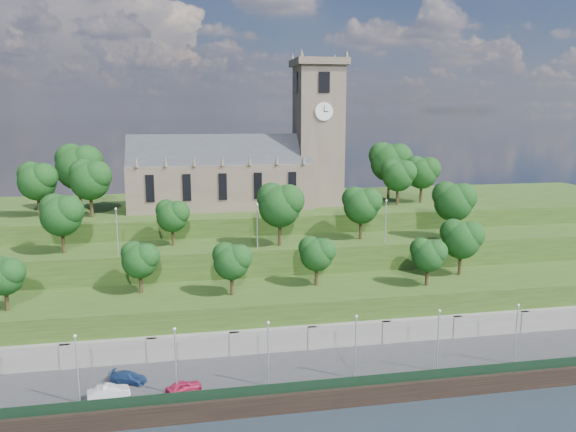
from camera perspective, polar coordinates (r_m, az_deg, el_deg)
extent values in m
plane|color=black|center=(64.30, 0.24, -19.32)|extent=(320.00, 320.00, 0.00)
cube|color=#2D2D30|center=(69.02, -0.74, -16.15)|extent=(160.00, 12.00, 2.00)
cube|color=black|center=(63.72, 0.25, -18.49)|extent=(160.00, 0.50, 2.20)
cube|color=black|center=(63.57, 0.14, -17.02)|extent=(160.00, 0.10, 1.20)
cube|color=slate|center=(73.74, -1.57, -13.04)|extent=(160.00, 2.00, 5.00)
cube|color=slate|center=(73.68, -21.64, -13.85)|extent=(1.20, 0.60, 5.00)
cube|color=slate|center=(72.38, -13.62, -13.83)|extent=(1.20, 0.60, 5.00)
cube|color=slate|center=(72.46, -5.48, -13.53)|extent=(1.20, 0.60, 5.00)
cube|color=slate|center=(73.91, 2.47, -12.99)|extent=(1.20, 0.60, 5.00)
cube|color=slate|center=(76.64, 9.94, -12.26)|extent=(1.20, 0.60, 5.00)
cube|color=slate|center=(80.53, 16.75, -11.41)|extent=(1.20, 0.60, 5.00)
cube|color=slate|center=(85.42, 22.83, -10.52)|extent=(1.20, 0.60, 5.00)
cube|color=#264015|center=(78.66, -2.28, -10.31)|extent=(160.00, 12.00, 8.00)
cube|color=#264015|center=(88.31, -3.34, -6.58)|extent=(160.00, 10.00, 12.00)
cube|color=#264015|center=(108.07, -4.78, -2.56)|extent=(160.00, 32.00, 15.00)
cube|color=brown|center=(101.76, -6.89, 3.16)|extent=(32.00, 12.00, 8.00)
cube|color=#272B30|center=(101.32, -6.94, 5.40)|extent=(32.00, 10.18, 10.18)
cone|color=brown|center=(95.35, -15.16, 5.33)|extent=(0.70, 0.70, 1.80)
cone|color=brown|center=(95.10, -12.35, 5.44)|extent=(0.70, 0.70, 1.80)
cone|color=brown|center=(95.07, -9.53, 5.54)|extent=(0.70, 0.70, 1.80)
cone|color=brown|center=(95.28, -6.71, 5.62)|extent=(0.70, 0.70, 1.80)
cone|color=brown|center=(95.72, -3.91, 5.69)|extent=(0.70, 0.70, 1.80)
cone|color=brown|center=(96.38, -1.14, 5.75)|extent=(0.70, 0.70, 1.80)
cone|color=brown|center=(97.25, 1.59, 5.79)|extent=(0.70, 0.70, 1.80)
cube|color=black|center=(95.61, -13.85, 2.75)|extent=(1.40, 0.25, 4.50)
cube|color=black|center=(95.46, -10.25, 2.88)|extent=(1.40, 0.25, 4.50)
cube|color=black|center=(95.68, -6.65, 2.99)|extent=(1.40, 0.25, 4.50)
cube|color=black|center=(96.28, -3.08, 3.10)|extent=(1.40, 0.25, 4.50)
cube|color=black|center=(97.25, 0.43, 3.19)|extent=(1.40, 0.25, 4.50)
cube|color=brown|center=(103.76, 3.07, 8.08)|extent=(8.00, 8.00, 25.00)
cube|color=brown|center=(104.00, 3.14, 15.31)|extent=(9.20, 9.20, 1.20)
cone|color=brown|center=(99.34, 1.39, 16.23)|extent=(0.80, 0.80, 1.60)
cone|color=brown|center=(107.14, 0.46, 15.83)|extent=(0.80, 0.80, 1.60)
cone|color=brown|center=(101.30, 6.00, 16.07)|extent=(0.80, 0.80, 1.60)
cone|color=brown|center=(108.96, 4.75, 15.71)|extent=(0.80, 0.80, 1.60)
cube|color=black|center=(99.81, 3.70, 13.42)|extent=(2.00, 0.25, 3.50)
cube|color=black|center=(107.73, 2.59, 13.23)|extent=(2.00, 0.25, 3.50)
cube|color=black|center=(102.88, 0.85, 13.36)|extent=(0.25, 2.00, 3.50)
cube|color=black|center=(104.81, 5.35, 13.27)|extent=(0.25, 2.00, 3.50)
cylinder|color=white|center=(99.66, 3.67, 10.55)|extent=(3.20, 0.30, 3.20)
cylinder|color=white|center=(104.71, 5.32, 10.53)|extent=(0.30, 3.20, 3.20)
cube|color=black|center=(99.48, 3.70, 10.84)|extent=(0.12, 0.05, 1.10)
cube|color=black|center=(99.58, 3.92, 10.55)|extent=(0.80, 0.05, 0.12)
cylinder|color=black|center=(77.34, -26.67, -7.55)|extent=(0.49, 0.49, 2.94)
sphere|color=black|center=(76.56, -26.85, -5.52)|extent=(4.58, 4.58, 4.58)
sphere|color=black|center=(75.70, -26.32, -5.11)|extent=(3.43, 3.43, 3.43)
cylinder|color=black|center=(78.28, -14.74, -6.50)|extent=(0.50, 0.50, 3.04)
sphere|color=black|center=(77.48, -14.84, -4.42)|extent=(4.73, 4.73, 4.73)
sphere|color=black|center=(76.78, -14.19, -3.98)|extent=(3.54, 3.54, 3.54)
sphere|color=black|center=(77.89, -15.45, -3.65)|extent=(3.31, 3.31, 3.31)
cylinder|color=black|center=(75.41, -5.73, -6.85)|extent=(0.50, 0.50, 3.04)
sphere|color=black|center=(74.58, -5.77, -4.69)|extent=(4.73, 4.73, 4.73)
sphere|color=black|center=(74.02, -5.02, -4.23)|extent=(3.55, 3.55, 3.55)
sphere|color=black|center=(74.84, -6.46, -3.90)|extent=(3.31, 3.31, 3.31)
cylinder|color=black|center=(79.15, 2.90, -5.98)|extent=(0.49, 0.49, 2.99)
sphere|color=black|center=(78.38, 2.92, -3.96)|extent=(4.65, 4.65, 4.65)
sphere|color=black|center=(77.98, 3.67, -3.51)|extent=(3.49, 3.49, 3.49)
sphere|color=black|center=(78.51, 2.25, -3.23)|extent=(3.25, 3.25, 3.25)
cylinder|color=black|center=(81.30, 13.93, -5.87)|extent=(0.49, 0.49, 2.91)
sphere|color=black|center=(80.56, 14.02, -3.95)|extent=(4.52, 4.52, 4.52)
sphere|color=black|center=(80.38, 14.76, -3.52)|extent=(3.39, 3.39, 3.39)
sphere|color=black|center=(80.52, 13.37, -3.27)|extent=(3.16, 3.16, 3.16)
cylinder|color=black|center=(87.70, 17.06, -4.57)|extent=(0.52, 0.52, 3.62)
sphere|color=black|center=(86.87, 17.18, -2.35)|extent=(5.63, 5.63, 5.63)
sphere|color=black|center=(86.74, 18.04, -1.84)|extent=(4.22, 4.22, 4.22)
sphere|color=black|center=(86.80, 16.43, -1.56)|extent=(3.94, 3.94, 3.94)
cylinder|color=black|center=(86.41, -21.88, -2.34)|extent=(0.52, 0.52, 3.70)
sphere|color=black|center=(85.73, -22.04, -0.01)|extent=(5.76, 5.76, 5.76)
sphere|color=black|center=(84.80, -21.40, 0.52)|extent=(4.32, 4.32, 4.32)
sphere|color=black|center=(86.44, -22.66, 0.81)|extent=(4.03, 4.03, 4.03)
cylinder|color=black|center=(86.74, -11.63, -1.97)|extent=(0.49, 0.49, 3.02)
sphere|color=black|center=(86.16, -11.70, -0.07)|extent=(4.70, 4.70, 4.70)
sphere|color=black|center=(85.56, -11.09, 0.35)|extent=(3.52, 3.52, 3.52)
sphere|color=black|center=(86.59, -12.26, 0.59)|extent=(3.29, 3.29, 3.29)
cylinder|color=black|center=(84.85, -0.85, -1.65)|extent=(0.54, 0.54, 4.11)
sphere|color=black|center=(84.10, -0.86, 1.00)|extent=(6.40, 6.40, 6.40)
sphere|color=black|center=(83.55, 0.08, 1.60)|extent=(4.80, 4.80, 4.80)
sphere|color=black|center=(84.49, -1.70, 1.92)|extent=(4.48, 4.48, 4.48)
cylinder|color=black|center=(90.00, 7.39, -1.19)|extent=(0.52, 0.52, 3.59)
sphere|color=black|center=(89.36, 7.44, 0.99)|extent=(5.59, 5.59, 5.59)
sphere|color=black|center=(89.05, 8.25, 1.48)|extent=(4.19, 4.19, 4.19)
sphere|color=black|center=(89.54, 6.73, 1.75)|extent=(3.91, 3.91, 3.91)
cylinder|color=black|center=(93.73, 16.33, -0.97)|extent=(0.53, 0.53, 3.91)
sphere|color=black|center=(93.07, 16.45, 1.31)|extent=(6.08, 6.08, 6.08)
sphere|color=black|center=(92.96, 17.32, 1.83)|extent=(4.56, 4.56, 4.56)
sphere|color=black|center=(93.09, 15.69, 2.11)|extent=(4.26, 4.26, 4.26)
cylinder|color=black|center=(100.64, -23.97, 1.05)|extent=(0.53, 0.53, 3.88)
sphere|color=black|center=(100.14, -24.14, 3.16)|extent=(6.04, 6.04, 6.04)
sphere|color=black|center=(99.18, -23.58, 3.67)|extent=(4.53, 4.53, 4.53)
sphere|color=black|center=(100.99, -24.68, 3.87)|extent=(4.23, 4.23, 4.23)
cylinder|color=black|center=(105.27, -20.35, 1.98)|extent=(0.58, 0.58, 4.96)
sphere|color=black|center=(104.71, -20.52, 4.58)|extent=(7.72, 7.72, 7.72)
sphere|color=black|center=(103.59, -19.79, 5.21)|extent=(5.79, 5.79, 5.79)
sphere|color=black|center=(105.76, -21.21, 5.43)|extent=(5.40, 5.40, 5.40)
cylinder|color=black|center=(97.04, -19.35, 1.09)|extent=(0.54, 0.54, 4.07)
sphere|color=black|center=(96.51, -19.49, 3.40)|extent=(6.33, 6.33, 6.33)
sphere|color=black|center=(95.59, -18.83, 3.95)|extent=(4.74, 4.74, 4.74)
sphere|color=black|center=(97.32, -20.11, 4.16)|extent=(4.43, 4.43, 4.43)
cylinder|color=black|center=(105.28, 11.04, 2.09)|extent=(0.52, 0.52, 3.64)
sphere|color=black|center=(104.82, 11.11, 3.99)|extent=(5.66, 5.66, 5.66)
sphere|color=black|center=(104.64, 11.82, 4.42)|extent=(4.25, 4.25, 4.25)
sphere|color=black|center=(105.00, 10.48, 4.65)|extent=(3.96, 3.96, 3.96)
cylinder|color=black|center=(113.07, 10.20, 2.99)|extent=(0.57, 0.57, 4.78)
sphere|color=black|center=(112.56, 10.27, 5.32)|extent=(7.43, 7.43, 7.43)
sphere|color=black|center=(112.31, 11.14, 5.85)|extent=(5.57, 5.57, 5.57)
sphere|color=black|center=(112.85, 9.51, 6.11)|extent=(5.20, 5.20, 5.20)
cylinder|color=black|center=(109.23, 13.35, 2.34)|extent=(0.53, 0.53, 3.78)
sphere|color=black|center=(108.78, 13.44, 4.24)|extent=(5.88, 5.88, 5.88)
sphere|color=black|center=(108.64, 14.15, 4.67)|extent=(4.41, 4.41, 4.41)
sphere|color=black|center=(108.91, 12.81, 4.90)|extent=(4.12, 4.12, 4.12)
cylinder|color=#B2B2B7|center=(64.05, -20.60, -14.48)|extent=(0.16, 0.16, 7.32)
sphere|color=silver|center=(62.58, -20.83, -11.33)|extent=(0.36, 0.36, 0.36)
cylinder|color=#B2B2B7|center=(63.04, -11.33, -14.39)|extent=(0.16, 0.16, 7.32)
sphere|color=silver|center=(61.55, -11.46, -11.20)|extent=(0.36, 0.36, 0.36)
cylinder|color=#B2B2B7|center=(63.60, -2.01, -13.95)|extent=(0.16, 0.16, 7.32)
sphere|color=silver|center=(62.12, -2.04, -10.77)|extent=(0.36, 0.36, 0.36)
cylinder|color=#B2B2B7|center=(65.70, 6.88, -13.19)|extent=(0.16, 0.16, 7.32)
sphere|color=silver|center=(64.27, 6.95, -10.10)|extent=(0.36, 0.36, 0.36)
cylinder|color=#B2B2B7|center=(69.19, 14.98, -12.22)|extent=(0.16, 0.16, 7.32)
sphere|color=silver|center=(67.84, 15.14, -9.27)|extent=(0.36, 0.36, 0.36)
cylinder|color=#B2B2B7|center=(73.89, 22.13, -11.16)|extent=(0.16, 0.16, 7.32)
sphere|color=silver|center=(72.62, 22.34, -8.38)|extent=(0.36, 0.36, 0.36)
cylinder|color=#B2B2B7|center=(82.99, -16.97, -1.58)|extent=(0.16, 0.16, 6.44)
sphere|color=silver|center=(82.37, -17.09, 0.70)|extent=(0.36, 0.36, 0.36)
cylinder|color=#B2B2B7|center=(83.12, -3.14, -1.10)|extent=(0.16, 0.16, 6.44)
sphere|color=silver|center=(82.51, -3.16, 1.17)|extent=(0.36, 0.36, 0.36)
cylinder|color=#B2B2B7|center=(87.93, 9.89, -0.60)|extent=(0.16, 0.16, 6.44)
sphere|color=silver|center=(87.35, 9.96, 1.55)|extent=(0.36, 0.36, 0.36)
imported|color=#AD1C44|center=(64.54, -10.54, -16.69)|extent=(4.24, 3.05, 1.34)
imported|color=silver|center=(65.35, -17.76, -16.63)|extent=(4.58, 2.30, 1.44)
imported|color=navy|center=(68.09, -15.91, -15.47)|extent=(4.52, 3.24, 1.22)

